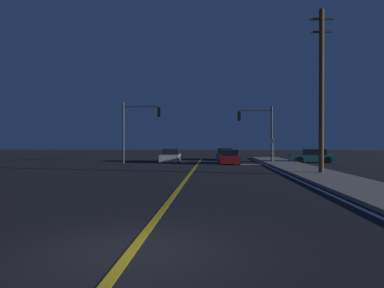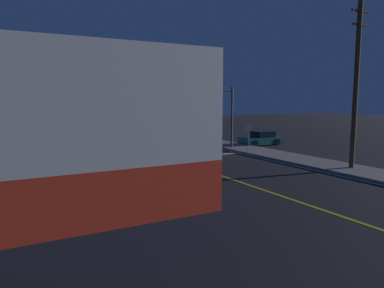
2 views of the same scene
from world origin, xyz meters
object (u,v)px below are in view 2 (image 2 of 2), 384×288
object	(u,v)px
car_distant_tail_red	(199,147)
car_parked_curb_silver	(120,148)
car_side_waiting_navy	(162,139)
street_sign_corner	(248,134)
car_following_oncoming_teal	(261,139)
utility_pole_right	(356,85)
traffic_signal_near_right	(221,108)
traffic_signal_far_left	(88,108)

from	to	relation	value
car_distant_tail_red	car_parked_curb_silver	size ratio (longest dim) A/B	0.94
car_side_waiting_navy	street_sign_corner	xyz separation A→B (m)	(4.06, -8.31, 1.01)
car_following_oncoming_teal	street_sign_corner	distance (m)	5.81
street_sign_corner	utility_pole_right	bearing A→B (deg)	-80.89
car_distant_tail_red	car_following_oncoming_teal	bearing A→B (deg)	16.10
car_following_oncoming_teal	traffic_signal_near_right	size ratio (longest dim) A/B	0.78
street_sign_corner	traffic_signal_near_right	bearing A→B (deg)	107.89
car_distant_tail_red	traffic_signal_near_right	world-z (taller)	traffic_signal_near_right
car_following_oncoming_teal	car_parked_curb_silver	bearing A→B (deg)	91.71
traffic_signal_near_right	car_side_waiting_navy	bearing A→B (deg)	-60.16
traffic_signal_far_left	street_sign_corner	size ratio (longest dim) A/B	2.46
car_distant_tail_red	car_parked_curb_silver	xyz separation A→B (m)	(-5.91, 2.25, 0.00)
car_distant_tail_red	car_side_waiting_navy	bearing A→B (deg)	94.71
car_following_oncoming_teal	car_parked_curb_silver	size ratio (longest dim) A/B	0.91
utility_pole_right	car_distant_tail_red	bearing A→B (deg)	116.58
utility_pole_right	street_sign_corner	bearing A→B (deg)	99.11
car_distant_tail_red	traffic_signal_far_left	xyz separation A→B (m)	(-8.84, -0.22, 3.29)
traffic_signal_near_right	traffic_signal_far_left	size ratio (longest dim) A/B	0.95
car_parked_curb_silver	car_side_waiting_navy	size ratio (longest dim) A/B	1.08
traffic_signal_near_right	utility_pole_right	world-z (taller)	utility_pole_right
traffic_signal_near_right	car_parked_curb_silver	bearing A→B (deg)	-6.95
car_parked_curb_silver	car_following_oncoming_teal	bearing A→B (deg)	176.39
traffic_signal_far_left	car_distant_tail_red	bearing A→B (deg)	1.44
traffic_signal_near_right	utility_pole_right	xyz separation A→B (m)	(2.30, -11.53, 1.66)
car_following_oncoming_teal	car_parked_curb_silver	distance (m)	14.11
car_distant_tail_red	traffic_signal_far_left	world-z (taller)	traffic_signal_far_left
utility_pole_right	car_side_waiting_navy	bearing A→B (deg)	107.78
traffic_signal_far_left	street_sign_corner	world-z (taller)	traffic_signal_far_left
car_side_waiting_navy	traffic_signal_near_right	distance (m)	7.05
car_distant_tail_red	car_side_waiting_navy	xyz separation A→B (m)	(-0.28, 6.68, 0.00)
car_side_waiting_navy	car_parked_curb_silver	bearing A→B (deg)	-139.61
traffic_signal_near_right	street_sign_corner	bearing A→B (deg)	107.89
utility_pole_right	car_following_oncoming_teal	bearing A→B (deg)	76.29
utility_pole_right	traffic_signal_far_left	bearing A→B (deg)	144.16
car_side_waiting_navy	street_sign_corner	size ratio (longest dim) A/B	1.84
car_parked_curb_silver	traffic_signal_near_right	bearing A→B (deg)	170.38
car_parked_curb_silver	traffic_signal_near_right	world-z (taller)	traffic_signal_near_right
car_following_oncoming_teal	car_distant_tail_red	size ratio (longest dim) A/B	0.97
car_parked_curb_silver	street_sign_corner	bearing A→B (deg)	155.55
car_following_oncoming_teal	traffic_signal_far_left	distance (m)	17.50
car_parked_curb_silver	car_side_waiting_navy	world-z (taller)	same
car_side_waiting_navy	traffic_signal_near_right	xyz separation A→B (m)	(3.16, -5.51, 3.07)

